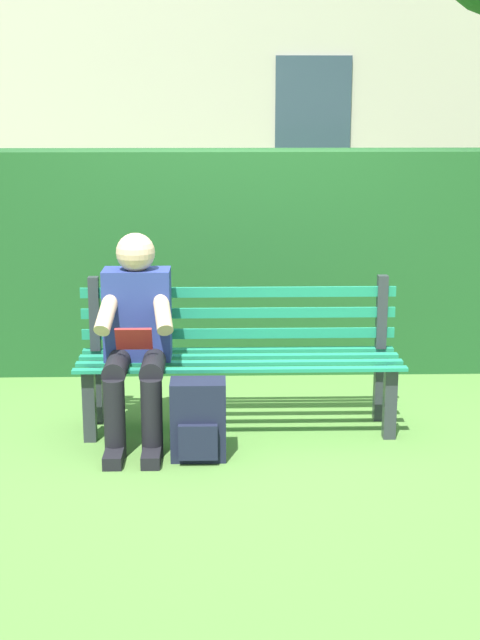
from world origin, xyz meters
The scene contains 5 objects.
ground centered at (0.00, 0.00, 0.00)m, with size 60.00×60.00×0.00m, color #517F38.
park_bench centered at (0.00, -0.07, 0.45)m, with size 1.87×0.47×0.88m.
person_seated centered at (0.58, 0.10, 0.62)m, with size 0.44×0.73×1.17m.
hedge_backdrop centered at (-0.47, -1.37, 0.81)m, with size 5.74×0.68×1.60m.
backpack centered at (0.23, 0.42, 0.21)m, with size 0.30×0.26×0.44m.
Camera 1 is at (0.13, 4.90, 1.85)m, focal length 49.49 mm.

